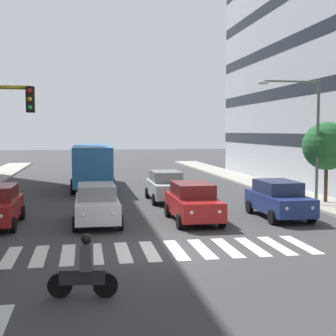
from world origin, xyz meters
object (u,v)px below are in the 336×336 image
Objects in this scene: car_1 at (193,202)px; car_row2_0 at (166,186)px; car_2 at (97,204)px; street_tree_1 at (327,146)px; motorcycle_with_rider at (84,271)px; car_0 at (278,199)px; street_lamp_left at (307,126)px; bus_behind_traffic at (92,161)px.

car_row2_0 is at bearing -88.90° from car_1.
car_1 and car_2 have the same top height.
motorcycle_with_rider is at bearing 44.15° from street_tree_1.
car_0 is 0.67× the size of street_lamp_left.
motorcycle_with_rider is at bearing 62.23° from car_1.
street_tree_1 reaches higher than bus_behind_traffic.
car_row2_0 is (-4.10, -6.23, 0.00)m from car_2.
car_1 is at bearing 3.64° from car_0.
car_2 is at bearing 13.99° from street_lamp_left.
car_0 and car_2 have the same top height.
street_tree_1 is at bearing -156.55° from car_1.
car_1 is 8.10m from street_lamp_left.
motorcycle_with_rider is (0.55, 23.05, -1.21)m from bus_behind_traffic.
car_2 is at bearing 90.00° from bus_behind_traffic.
car_1 is at bearing 91.10° from car_row2_0.
car_2 is at bearing 56.63° from car_row2_0.
car_0 is 1.00× the size of car_row2_0.
car_1 is 1.00× the size of car_2.
bus_behind_traffic reaches higher than car_1.
car_2 is at bearing -2.48° from car_1.
car_1 is at bearing 23.37° from street_lamp_left.
car_0 and car_row2_0 have the same top height.
car_1 is 4.23m from car_2.
car_row2_0 is (0.12, -6.41, 0.00)m from car_1.
bus_behind_traffic is (-0.00, -13.80, 0.97)m from car_2.
street_tree_1 is at bearing 161.31° from car_row2_0.
motorcycle_with_rider is at bearing 73.28° from car_row2_0.
car_0 is 2.62× the size of motorcycle_with_rider.
car_0 is at bearing -133.65° from motorcycle_with_rider.
bus_behind_traffic is at bearing -45.22° from street_lamp_left.
car_0 is 1.00× the size of car_1.
bus_behind_traffic is (4.23, -13.99, 0.97)m from car_1.
car_1 is 1.00× the size of car_row2_0.
bus_behind_traffic reaches higher than car_0.
car_row2_0 is 0.67× the size of street_lamp_left.
bus_behind_traffic is at bearing -61.55° from car_row2_0.
car_1 reaches higher than motorcycle_with_rider.
street_lamp_left is at bearing -166.01° from car_2.
car_1 is 10.25m from motorcycle_with_rider.
street_tree_1 is at bearing 140.18° from bus_behind_traffic.
car_row2_0 reaches higher than motorcycle_with_rider.
car_1 and car_row2_0 have the same top height.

